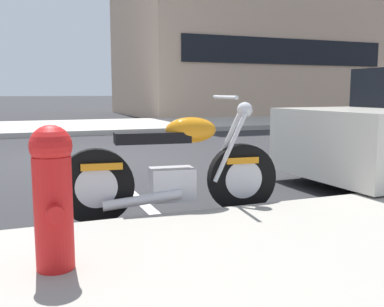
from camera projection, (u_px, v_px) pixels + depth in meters
name	position (u px, v px, depth m)	size (l,w,h in m)	color
ground_plane	(93.00, 159.00, 7.79)	(260.00, 260.00, 0.00)	#28282B
sidewalk_far_curb	(361.00, 119.00, 18.29)	(120.00, 5.00, 0.14)	#ADA89E
parking_stall_stripe	(149.00, 208.00, 4.46)	(0.12, 2.20, 0.01)	silver
parked_motorcycle	(174.00, 171.00, 4.10)	(2.05, 0.62, 1.13)	black
fire_hydrant	(53.00, 194.00, 2.54)	(0.24, 0.36, 0.84)	red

